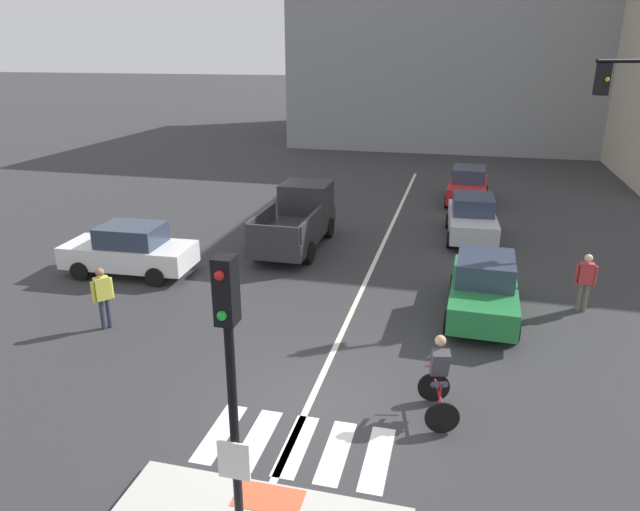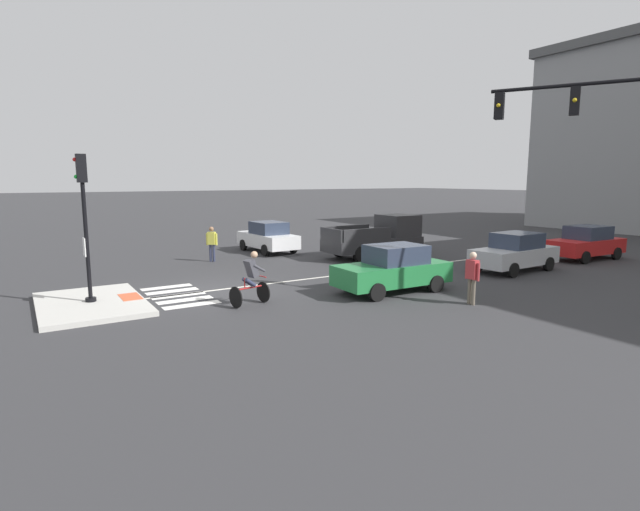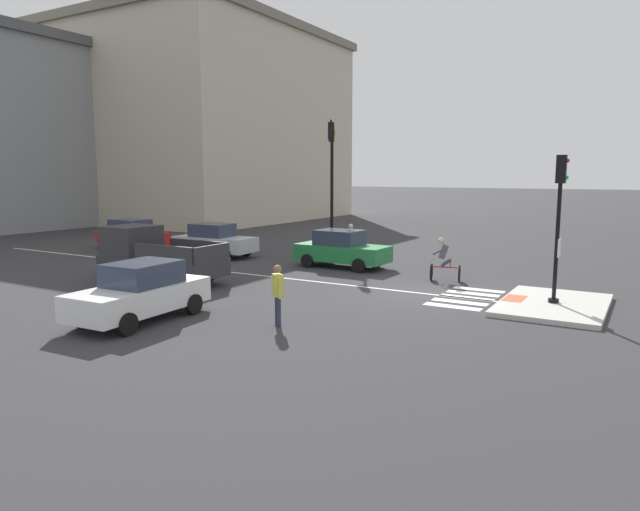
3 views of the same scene
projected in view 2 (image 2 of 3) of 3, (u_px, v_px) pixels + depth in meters
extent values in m
plane|color=#333335|center=(215.00, 291.00, 17.36)|extent=(300.00, 300.00, 0.00)
cube|color=beige|center=(91.00, 304.00, 15.29)|extent=(4.56, 3.01, 0.15)
cube|color=#DB5B38|center=(130.00, 297.00, 15.87)|extent=(1.10, 0.60, 0.01)
cylinder|color=black|center=(91.00, 299.00, 15.26)|extent=(0.32, 0.32, 0.12)
cylinder|color=black|center=(87.00, 241.00, 14.99)|extent=(0.12, 0.12, 3.52)
cube|color=white|center=(84.00, 247.00, 14.97)|extent=(0.44, 0.03, 0.56)
cube|color=black|center=(81.00, 168.00, 14.65)|extent=(0.24, 0.28, 0.84)
sphere|color=red|center=(75.00, 160.00, 14.53)|extent=(0.12, 0.12, 0.12)
sphere|color=green|center=(76.00, 177.00, 14.61)|extent=(0.12, 0.12, 0.12)
cube|color=silver|center=(167.00, 287.00, 17.96)|extent=(0.44, 1.80, 0.01)
cube|color=silver|center=(172.00, 291.00, 17.33)|extent=(0.44, 1.80, 0.01)
cube|color=silver|center=(178.00, 295.00, 16.70)|extent=(0.44, 1.80, 0.01)
cube|color=silver|center=(185.00, 300.00, 16.06)|extent=(0.44, 1.80, 0.01)
cube|color=silver|center=(192.00, 305.00, 15.43)|extent=(0.44, 1.80, 0.01)
cube|color=silver|center=(423.00, 265.00, 22.64)|extent=(0.14, 28.00, 0.01)
cylinder|color=black|center=(586.00, 84.00, 14.02)|extent=(4.61, 2.60, 0.11)
cube|color=black|center=(575.00, 101.00, 14.22)|extent=(0.37, 0.39, 0.80)
sphere|color=gold|center=(575.00, 100.00, 14.07)|extent=(0.12, 0.12, 0.12)
cube|color=black|center=(499.00, 106.00, 15.23)|extent=(0.37, 0.39, 0.80)
sphere|color=gold|center=(498.00, 105.00, 15.09)|extent=(0.12, 0.12, 0.12)
cube|color=red|center=(585.00, 246.00, 24.14)|extent=(1.84, 4.16, 0.70)
cube|color=#2D384C|center=(588.00, 232.00, 24.11)|extent=(1.55, 1.95, 0.64)
cylinder|color=black|center=(585.00, 258.00, 22.86)|extent=(0.20, 0.61, 0.60)
cylinder|color=black|center=(553.00, 253.00, 24.29)|extent=(0.20, 0.61, 0.60)
cylinder|color=black|center=(617.00, 254.00, 24.10)|extent=(0.20, 0.61, 0.60)
cylinder|color=black|center=(584.00, 249.00, 25.53)|extent=(0.20, 0.61, 0.60)
cube|color=#237A3D|center=(392.00, 273.00, 17.15)|extent=(1.80, 4.14, 0.70)
cube|color=#2D384C|center=(396.00, 254.00, 17.12)|extent=(1.53, 1.94, 0.64)
cylinder|color=black|center=(377.00, 292.00, 15.86)|extent=(0.19, 0.60, 0.60)
cylinder|color=black|center=(348.00, 283.00, 17.28)|extent=(0.19, 0.60, 0.60)
cylinder|color=black|center=(436.00, 284.00, 17.13)|extent=(0.19, 0.60, 0.60)
cylinder|color=black|center=(405.00, 276.00, 18.55)|extent=(0.19, 0.60, 0.60)
cube|color=silver|center=(514.00, 256.00, 21.04)|extent=(1.92, 4.19, 0.70)
cube|color=#2D384C|center=(517.00, 240.00, 21.02)|extent=(1.58, 1.98, 0.64)
cylinder|color=black|center=(513.00, 270.00, 19.70)|extent=(0.21, 0.61, 0.60)
cylinder|color=black|center=(478.00, 264.00, 21.05)|extent=(0.21, 0.61, 0.60)
cylinder|color=black|center=(549.00, 264.00, 21.13)|extent=(0.21, 0.61, 0.60)
cylinder|color=black|center=(514.00, 259.00, 22.49)|extent=(0.21, 0.61, 0.60)
cube|color=white|center=(268.00, 240.00, 26.63)|extent=(4.18, 1.89, 0.70)
cube|color=#2D384C|center=(269.00, 228.00, 26.40)|extent=(1.97, 1.57, 0.64)
cylinder|color=black|center=(243.00, 245.00, 27.25)|extent=(0.61, 0.21, 0.60)
cylinder|color=black|center=(270.00, 243.00, 28.18)|extent=(0.61, 0.21, 0.60)
cylinder|color=black|center=(265.00, 250.00, 25.18)|extent=(0.61, 0.21, 0.60)
cylinder|color=black|center=(293.00, 248.00, 26.11)|extent=(0.61, 0.21, 0.60)
cube|color=#2D2D30|center=(373.00, 244.00, 24.82)|extent=(1.91, 5.10, 0.60)
cube|color=#2D2D30|center=(398.00, 225.00, 25.52)|extent=(1.80, 1.70, 1.10)
cube|color=#2D384C|center=(410.00, 223.00, 25.94)|extent=(1.62, 0.08, 0.60)
cube|color=#2D2D30|center=(346.00, 231.00, 24.95)|extent=(0.13, 2.81, 0.60)
cube|color=#2D2D30|center=(367.00, 235.00, 23.46)|extent=(0.13, 2.81, 0.60)
cube|color=#2D2D30|center=(331.00, 235.00, 23.44)|extent=(1.80, 0.10, 0.60)
cylinder|color=black|center=(386.00, 245.00, 26.46)|extent=(0.24, 0.76, 0.76)
cylinder|color=black|center=(409.00, 249.00, 24.92)|extent=(0.24, 0.76, 0.76)
cylinder|color=black|center=(340.00, 249.00, 24.91)|extent=(0.24, 0.76, 0.76)
cylinder|color=black|center=(361.00, 254.00, 23.38)|extent=(0.24, 0.76, 0.76)
cylinder|color=black|center=(263.00, 292.00, 15.74)|extent=(0.65, 0.18, 0.66)
cylinder|color=black|center=(236.00, 297.00, 15.03)|extent=(0.65, 0.18, 0.66)
cylinder|color=#B21E1E|center=(250.00, 288.00, 15.35)|extent=(0.24, 0.88, 0.05)
cylinder|color=#B21E1E|center=(245.00, 283.00, 15.20)|extent=(0.04, 0.04, 0.30)
cylinder|color=#B21E1E|center=(262.00, 276.00, 15.63)|extent=(0.44, 0.13, 0.04)
cylinder|color=#2D334C|center=(247.00, 282.00, 15.37)|extent=(0.20, 0.41, 0.33)
cylinder|color=#2D334C|center=(251.00, 283.00, 15.25)|extent=(0.20, 0.41, 0.33)
cube|color=#3F3F47|center=(251.00, 268.00, 15.31)|extent=(0.41, 0.44, 0.60)
sphere|color=tan|center=(254.00, 255.00, 15.33)|extent=(0.22, 0.22, 0.22)
cylinder|color=#3F3F47|center=(253.00, 267.00, 15.55)|extent=(0.17, 0.46, 0.31)
cylinder|color=#3F3F47|center=(259.00, 268.00, 15.32)|extent=(0.17, 0.46, 0.31)
cylinder|color=#2D334C|center=(211.00, 253.00, 23.53)|extent=(0.12, 0.12, 0.82)
cylinder|color=#2D334C|center=(214.00, 253.00, 23.51)|extent=(0.12, 0.12, 0.82)
cube|color=#DBD64C|center=(212.00, 238.00, 23.41)|extent=(0.40, 0.42, 0.60)
cylinder|color=#DBD64C|center=(207.00, 239.00, 23.45)|extent=(0.09, 0.09, 0.56)
cylinder|color=#DBD64C|center=(216.00, 239.00, 23.39)|extent=(0.09, 0.09, 0.56)
sphere|color=#936B4C|center=(211.00, 229.00, 23.34)|extent=(0.22, 0.22, 0.22)
cylinder|color=#6B6051|center=(469.00, 291.00, 15.50)|extent=(0.12, 0.12, 0.82)
cylinder|color=#6B6051|center=(473.00, 292.00, 15.37)|extent=(0.12, 0.12, 0.82)
cube|color=#B73338|center=(472.00, 269.00, 15.33)|extent=(0.36, 0.22, 0.60)
cylinder|color=#B73338|center=(467.00, 270.00, 15.53)|extent=(0.09, 0.09, 0.56)
cylinder|color=#B73338|center=(478.00, 272.00, 15.14)|extent=(0.09, 0.09, 0.56)
sphere|color=beige|center=(473.00, 255.00, 15.26)|extent=(0.22, 0.22, 0.22)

